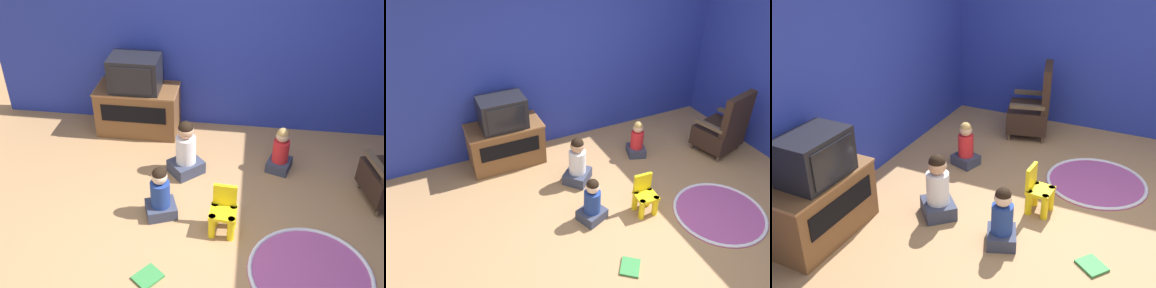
% 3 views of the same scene
% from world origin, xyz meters
% --- Properties ---
extents(ground_plane, '(30.00, 30.00, 0.00)m').
position_xyz_m(ground_plane, '(0.00, 0.00, 0.00)').
color(ground_plane, '#9E754C').
extents(wall_back, '(5.56, 0.12, 2.73)m').
position_xyz_m(wall_back, '(-0.22, 2.30, 1.37)').
color(wall_back, '#23339E').
rests_on(wall_back, ground_plane).
extents(tv_cabinet, '(1.03, 0.53, 0.61)m').
position_xyz_m(tv_cabinet, '(-1.08, 1.96, 0.32)').
color(tv_cabinet, brown).
rests_on(tv_cabinet, ground_plane).
extents(television, '(0.61, 0.44, 0.42)m').
position_xyz_m(television, '(-1.08, 1.93, 0.82)').
color(television, black).
rests_on(television, tv_cabinet).
extents(black_armchair, '(0.74, 0.67, 0.98)m').
position_xyz_m(black_armchair, '(1.89, 0.91, 0.36)').
color(black_armchair, brown).
rests_on(black_armchair, ground_plane).
extents(yellow_kid_chair, '(0.27, 0.26, 0.49)m').
position_xyz_m(yellow_kid_chair, '(0.13, 0.28, 0.21)').
color(yellow_kid_chair, yellow).
rests_on(yellow_kid_chair, ground_plane).
extents(play_mat, '(1.11, 1.11, 0.04)m').
position_xyz_m(play_mat, '(0.94, -0.16, 0.01)').
color(play_mat, '#A54C8C').
rests_on(play_mat, ground_plane).
extents(child_watching_left, '(0.32, 0.34, 0.55)m').
position_xyz_m(child_watching_left, '(0.70, 1.34, 0.24)').
color(child_watching_left, '#33384C').
rests_on(child_watching_left, ground_plane).
extents(child_watching_center, '(0.45, 0.45, 0.67)m').
position_xyz_m(child_watching_center, '(-0.35, 1.14, 0.29)').
color(child_watching_center, '#33384C').
rests_on(child_watching_center, ground_plane).
extents(child_watching_right, '(0.37, 0.35, 0.58)m').
position_xyz_m(child_watching_right, '(-0.50, 0.41, 0.25)').
color(child_watching_right, '#33384C').
rests_on(child_watching_right, ground_plane).
extents(book, '(0.29, 0.30, 0.02)m').
position_xyz_m(book, '(-0.46, -0.39, 0.01)').
color(book, '#337F3D').
rests_on(book, ground_plane).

